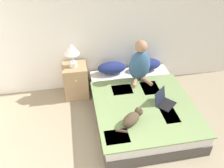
# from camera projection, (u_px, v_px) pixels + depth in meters

# --- Properties ---
(wall_back) EXTENTS (5.28, 0.05, 2.55)m
(wall_back) POSITION_uv_depth(u_px,v_px,m) (106.00, 23.00, 4.14)
(wall_back) COLOR white
(wall_back) RESTS_ON ground_plane
(bed) EXTENTS (1.56, 2.00, 0.38)m
(bed) POSITION_uv_depth(u_px,v_px,m) (141.00, 107.00, 3.98)
(bed) COLOR #4C4742
(bed) RESTS_ON ground_plane
(pillow_near) EXTENTS (0.54, 0.27, 0.22)m
(pillow_near) POSITION_uv_depth(u_px,v_px,m) (112.00, 68.00, 4.43)
(pillow_near) COLOR navy
(pillow_near) RESTS_ON bed
(pillow_far) EXTENTS (0.54, 0.27, 0.22)m
(pillow_far) POSITION_uv_depth(u_px,v_px,m) (147.00, 64.00, 4.52)
(pillow_far) COLOR navy
(pillow_far) RESTS_ON bed
(person_sitting) EXTENTS (0.39, 0.38, 0.76)m
(person_sitting) POSITION_uv_depth(u_px,v_px,m) (140.00, 63.00, 4.12)
(person_sitting) COLOR #33567A
(person_sitting) RESTS_ON bed
(cat_tabby) EXTENTS (0.45, 0.35, 0.19)m
(cat_tabby) POSITION_uv_depth(u_px,v_px,m) (132.00, 118.00, 3.36)
(cat_tabby) COLOR #473828
(cat_tabby) RESTS_ON bed
(laptop_open) EXTENTS (0.39, 0.38, 0.23)m
(laptop_open) POSITION_uv_depth(u_px,v_px,m) (164.00, 101.00, 3.73)
(laptop_open) COLOR black
(laptop_open) RESTS_ON bed
(nightstand) EXTENTS (0.43, 0.44, 0.63)m
(nightstand) POSITION_uv_depth(u_px,v_px,m) (76.00, 81.00, 4.39)
(nightstand) COLOR tan
(nightstand) RESTS_ON ground_plane
(table_lamp) EXTENTS (0.26, 0.26, 0.44)m
(table_lamp) POSITION_uv_depth(u_px,v_px,m) (72.00, 51.00, 4.01)
(table_lamp) COLOR beige
(table_lamp) RESTS_ON nightstand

